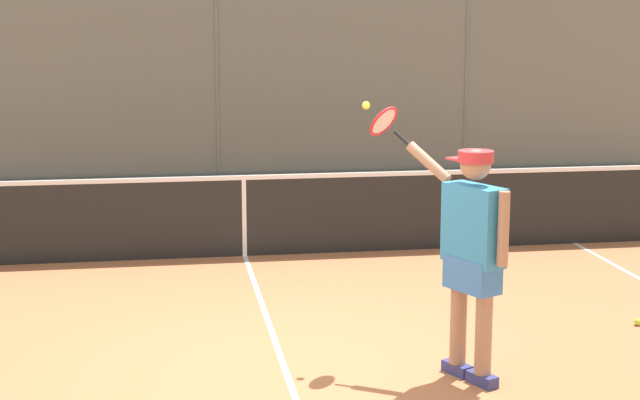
# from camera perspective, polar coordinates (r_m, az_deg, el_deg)

# --- Properties ---
(ground_plane) EXTENTS (60.00, 60.00, 0.00)m
(ground_plane) POSITION_cam_1_polar(r_m,az_deg,el_deg) (7.98, -2.01, -9.83)
(ground_plane) COLOR #B76B42
(fence_backdrop) EXTENTS (20.16, 1.37, 3.38)m
(fence_backdrop) POSITION_cam_1_polar(r_m,az_deg,el_deg) (17.20, -6.07, 5.87)
(fence_backdrop) COLOR slate
(fence_backdrop) RESTS_ON ground
(tennis_net) EXTENTS (10.63, 0.09, 1.07)m
(tennis_net) POSITION_cam_1_polar(r_m,az_deg,el_deg) (11.57, -4.41, -0.86)
(tennis_net) COLOR #2D2D2D
(tennis_net) RESTS_ON ground
(tennis_player) EXTENTS (0.91, 1.24, 2.10)m
(tennis_player) POSITION_cam_1_polar(r_m,az_deg,el_deg) (7.59, 8.73, -2.54)
(tennis_player) COLOR navy
(tennis_player) RESTS_ON ground
(tennis_ball_by_sideline) EXTENTS (0.07, 0.07, 0.07)m
(tennis_ball_by_sideline) POSITION_cam_1_polar(r_m,az_deg,el_deg) (9.53, 17.90, -6.73)
(tennis_ball_by_sideline) COLOR #C1D138
(tennis_ball_by_sideline) RESTS_ON ground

